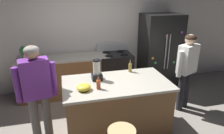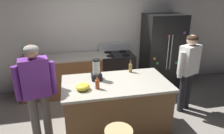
% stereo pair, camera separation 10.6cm
% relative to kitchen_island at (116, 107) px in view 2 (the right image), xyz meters
% --- Properties ---
extents(ground_plane, '(14.00, 14.00, 0.00)m').
position_rel_kitchen_island_xyz_m(ground_plane, '(0.00, 0.00, -0.46)').
color(ground_plane, gray).
extents(back_wall, '(8.00, 0.10, 2.70)m').
position_rel_kitchen_island_xyz_m(back_wall, '(0.00, 1.95, 0.89)').
color(back_wall, silver).
rests_on(back_wall, ground_plane).
extents(kitchen_island, '(1.72, 0.96, 0.92)m').
position_rel_kitchen_island_xyz_m(kitchen_island, '(0.00, 0.00, 0.00)').
color(kitchen_island, brown).
rests_on(kitchen_island, ground_plane).
extents(back_counter_run, '(2.00, 0.64, 0.92)m').
position_rel_kitchen_island_xyz_m(back_counter_run, '(-0.80, 1.55, -0.00)').
color(back_counter_run, brown).
rests_on(back_counter_run, ground_plane).
extents(refrigerator, '(0.90, 0.73, 1.81)m').
position_rel_kitchen_island_xyz_m(refrigerator, '(1.51, 1.50, 0.44)').
color(refrigerator, black).
rests_on(refrigerator, ground_plane).
extents(stove_range, '(0.76, 0.65, 1.10)m').
position_rel_kitchen_island_xyz_m(stove_range, '(0.38, 1.52, 0.01)').
color(stove_range, black).
rests_on(stove_range, ground_plane).
extents(person_by_island_left, '(0.60, 0.30, 1.61)m').
position_rel_kitchen_island_xyz_m(person_by_island_left, '(-1.22, -0.01, 0.51)').
color(person_by_island_left, '#66605B').
rests_on(person_by_island_left, ground_plane).
extents(person_by_sink_right, '(0.57, 0.37, 1.56)m').
position_rel_kitchen_island_xyz_m(person_by_sink_right, '(1.51, 0.35, 0.48)').
color(person_by_sink_right, '#26262B').
rests_on(person_by_sink_right, ground_plane).
extents(potted_plant, '(0.20, 0.20, 0.30)m').
position_rel_kitchen_island_xyz_m(potted_plant, '(-1.59, 1.55, 0.63)').
color(potted_plant, silver).
rests_on(potted_plant, back_counter_run).
extents(blender_appliance, '(0.17, 0.17, 0.35)m').
position_rel_kitchen_island_xyz_m(blender_appliance, '(-0.29, 0.17, 0.61)').
color(blender_appliance, black).
rests_on(blender_appliance, kitchen_island).
extents(bottle_cooking_sauce, '(0.06, 0.06, 0.22)m').
position_rel_kitchen_island_xyz_m(bottle_cooking_sauce, '(-0.33, -0.17, 0.54)').
color(bottle_cooking_sauce, '#B24C26').
rests_on(bottle_cooking_sauce, kitchen_island).
extents(bottle_vinegar, '(0.06, 0.06, 0.24)m').
position_rel_kitchen_island_xyz_m(bottle_vinegar, '(0.36, 0.37, 0.54)').
color(bottle_vinegar, olive).
rests_on(bottle_vinegar, kitchen_island).
extents(mixing_bowl, '(0.21, 0.21, 0.10)m').
position_rel_kitchen_island_xyz_m(mixing_bowl, '(-0.54, -0.16, 0.51)').
color(mixing_bowl, yellow).
rests_on(mixing_bowl, kitchen_island).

